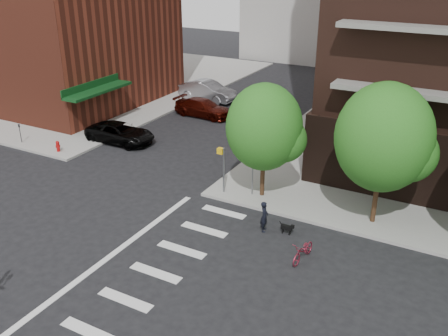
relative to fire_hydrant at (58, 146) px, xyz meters
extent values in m
plane|color=black|center=(10.50, -7.80, -0.55)|extent=(120.00, 120.00, 0.00)
cube|color=gray|center=(-14.00, 15.70, -0.48)|extent=(31.00, 33.00, 0.15)
cube|color=silver|center=(13.50, -11.80, -0.55)|extent=(2.40, 0.50, 0.01)
cube|color=silver|center=(13.50, -9.80, -0.55)|extent=(2.40, 0.50, 0.01)
cube|color=silver|center=(13.50, -7.80, -0.55)|extent=(2.40, 0.50, 0.01)
cube|color=silver|center=(13.50, -5.80, -0.55)|extent=(2.40, 0.50, 0.01)
cube|color=silver|center=(13.50, -3.80, -0.55)|extent=(2.40, 0.50, 0.01)
cube|color=silver|center=(13.50, -1.80, -0.55)|extent=(2.40, 0.50, 0.01)
cube|color=silver|center=(11.00, -7.80, -0.55)|extent=(0.30, 13.00, 0.01)
cube|color=#0C3814|center=(-0.80, 5.20, 2.40)|extent=(1.40, 6.00, 0.20)
cylinder|color=#301E11|center=(14.50, 0.70, 0.75)|extent=(0.24, 0.24, 2.30)
sphere|color=#235B19|center=(14.50, 0.70, 3.50)|extent=(4.00, 4.00, 4.00)
cylinder|color=#301E11|center=(20.50, 0.70, 0.90)|extent=(0.24, 0.24, 2.60)
sphere|color=#235B19|center=(20.50, 0.70, 4.00)|extent=(4.50, 4.50, 4.50)
cylinder|color=slate|center=(12.50, 0.00, 0.90)|extent=(0.10, 0.10, 2.60)
cube|color=gold|center=(12.30, 0.00, 2.00)|extent=(0.32, 0.25, 0.32)
cylinder|color=slate|center=(14.00, 0.50, 0.70)|extent=(0.08, 0.08, 2.20)
cube|color=gold|center=(14.00, 0.35, 1.60)|extent=(0.64, 0.02, 0.64)
cylinder|color=#A50C0C|center=(0.00, 0.00, -0.10)|extent=(0.22, 0.22, 0.60)
sphere|color=#A50C0C|center=(0.00, 0.00, 0.21)|extent=(0.24, 0.24, 0.24)
cylinder|color=black|center=(-3.50, 0.00, 0.15)|extent=(0.05, 0.05, 1.10)
cube|color=black|center=(-3.50, 0.00, 0.81)|extent=(0.10, 0.08, 0.22)
imported|color=black|center=(2.30, 3.60, 0.14)|extent=(2.40, 5.02, 1.38)
imported|color=#3B0B05|center=(4.36, 11.44, 0.16)|extent=(2.19, 4.96, 1.42)
imported|color=gray|center=(2.35, 15.60, 0.32)|extent=(2.22, 5.40, 1.74)
imported|color=maroon|center=(18.59, -3.93, -0.09)|extent=(0.82, 1.84, 0.93)
imported|color=black|center=(16.07, -2.48, 0.22)|extent=(0.66, 0.53, 1.55)
cube|color=black|center=(17.13, -2.23, -0.21)|extent=(0.54, 0.18, 0.21)
cube|color=black|center=(17.42, -2.24, -0.08)|extent=(0.16, 0.13, 0.16)
cylinder|color=black|center=(17.29, -2.18, -0.43)|extent=(0.05, 0.05, 0.23)
cylinder|color=black|center=(16.97, -2.28, -0.43)|extent=(0.05, 0.05, 0.23)
camera|label=1|loc=(24.35, -21.67, 11.99)|focal=40.00mm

